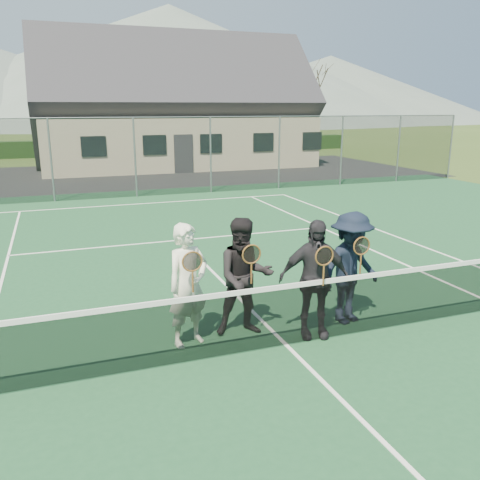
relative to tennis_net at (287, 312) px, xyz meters
The scene contains 17 objects.
ground 20.01m from the tennis_net, 90.00° to the left, with size 220.00×220.00×0.00m, color #354C1B.
court_surface 0.53m from the tennis_net, ahead, with size 30.00×30.00×0.02m, color #1C4C2B.
tarmac_carpark 20.40m from the tennis_net, 101.31° to the left, with size 40.00×12.00×0.01m, color black.
hedge_row 32.00m from the tennis_net, 90.00° to the left, with size 40.00×1.20×1.10m, color black.
hill_centre 97.64m from the tennis_net, 78.11° to the left, with size 120.00×120.00×22.00m, color #596B60.
hill_east 109.96m from the tennis_net, 59.93° to the left, with size 90.00×90.00×14.00m, color #56675D.
court_markings 0.51m from the tennis_net, ahead, with size 11.03×23.83×0.01m.
tennis_net is the anchor object (origin of this frame).
perimeter_fence 13.54m from the tennis_net, 90.00° to the left, with size 30.07×0.07×3.02m.
clubhouse 24.57m from the tennis_net, 80.54° to the left, with size 15.60×8.20×7.70m.
tree_c 33.48m from the tennis_net, 86.53° to the left, with size 3.20×3.20×7.77m.
tree_d 35.50m from the tennis_net, 70.02° to the left, with size 3.20×3.20×7.77m.
tree_e 37.96m from the tennis_net, 61.39° to the left, with size 3.20×3.20×7.77m.
player_a 1.47m from the tennis_net, 156.82° to the left, with size 0.77×0.63×1.80m.
player_b 0.83m from the tennis_net, 124.46° to the left, with size 0.98×0.82×1.80m.
player_c 0.66m from the tennis_net, 18.96° to the left, with size 1.13×0.68×1.80m.
player_d 1.43m from the tennis_net, 19.01° to the left, with size 1.29×0.94×1.80m.
Camera 1 is at (-2.96, -6.09, 3.38)m, focal length 38.00 mm.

